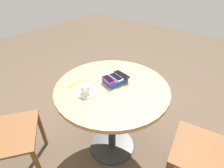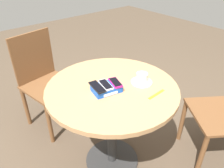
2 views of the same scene
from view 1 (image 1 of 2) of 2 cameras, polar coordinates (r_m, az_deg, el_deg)
The scene contains 10 objects.
ground_plane at distance 1.84m, azimuth 0.00°, elevation -19.45°, with size 8.00×8.00×0.00m, color brown.
round_table at distance 1.41m, azimuth 0.00°, elevation -5.35°, with size 0.87×0.87×0.72m.
phone_box at distance 1.36m, azimuth 1.05°, elevation 1.40°, with size 0.19×0.15×0.04m.
phone_black at distance 1.38m, azimuth 3.11°, elevation 3.09°, with size 0.08×0.15×0.01m.
phone_white at distance 1.35m, azimuth 1.26°, elevation 2.31°, with size 0.08×0.13×0.01m.
phone_magenta at distance 1.32m, azimuth -1.08°, elevation 1.57°, with size 0.09×0.13×0.01m.
saucer at distance 1.27m, azimuth -8.41°, elevation -2.79°, with size 0.14×0.14×0.01m, color silver.
coffee_cup at distance 1.24m, azimuth -8.56°, elevation -1.53°, with size 0.09×0.08×0.06m.
lanyard_strap at distance 1.38m, azimuth -11.91°, elevation 0.24°, with size 0.14×0.02×0.00m, color orange.
chair_far_side at distance 1.42m, azimuth 31.18°, elevation -18.83°, with size 0.48×0.48×0.88m.
Camera 1 is at (0.84, 0.69, 1.49)m, focal length 28.00 mm.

